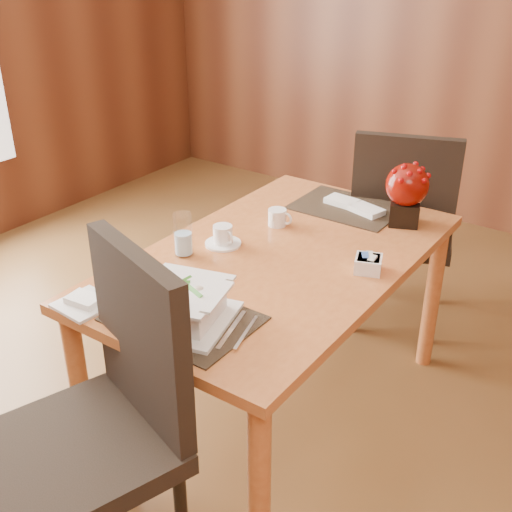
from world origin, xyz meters
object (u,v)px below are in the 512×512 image
Objects in this scene: near_chair at (106,409)px; soup_setting at (182,305)px; berry_decor at (407,190)px; bread_plate at (85,304)px; creamer_jug at (277,217)px; dining_table at (278,277)px; coffee_cup at (223,237)px; water_glass at (183,235)px; sugar_caddy at (368,264)px; far_chair at (402,221)px.

soup_setting is at bearing 103.61° from near_chair.
near_chair reaches higher than berry_decor.
creamer_jug is at bearing 79.30° from bread_plate.
bread_plate is (-0.32, -0.67, 0.10)m from dining_table.
coffee_cup is at bearing 122.28° from near_chair.
berry_decor is (0.26, 1.09, 0.09)m from soup_setting.
coffee_cup is 0.87m from near_chair.
soup_setting reaches higher than dining_table.
bread_plate is at bearing -93.22° from water_glass.
dining_table is 16.13× the size of sugar_caddy.
near_chair is at bearing -76.13° from coffee_cup.
far_chair is (0.42, 1.10, -0.24)m from water_glass.
soup_setting is 1.47m from far_chair.
creamer_jug is at bearing 75.20° from coffee_cup.
far_chair reaches higher than sugar_caddy.
soup_setting is 0.71m from sugar_caddy.
dining_table is 0.30m from creamer_jug.
water_glass is at bearing -114.02° from creamer_jug.
berry_decor is at bearing 63.24° from dining_table.
far_chair is at bearing 104.25° from sugar_caddy.
water_glass reaches higher than bread_plate.
creamer_jug is 0.09× the size of near_chair.
soup_setting is 3.89× the size of sugar_caddy.
soup_setting reaches higher than creamer_jug.
water_glass is at bearing 115.39° from soup_setting.
berry_decor reaches higher than creamer_jug.
berry_decor is 1.35m from bread_plate.
sugar_caddy is at bearing 12.58° from dining_table.
near_chair reaches higher than bread_plate.
far_chair reaches higher than bread_plate.
berry_decor reaches higher than dining_table.
coffee_cup is 0.78m from berry_decor.
coffee_cup reaches higher than bread_plate.
near_chair is (-0.02, -0.88, -0.04)m from dining_table.
water_glass is 1.20m from far_chair.
far_chair is (0.15, 1.77, -0.02)m from near_chair.
far_chair is (-0.14, 0.35, -0.31)m from berry_decor.
near_chair reaches higher than soup_setting.
water_glass is at bearing -127.26° from berry_decor.
sugar_caddy is 0.99m from bread_plate.
coffee_cup is 0.86× the size of water_glass.
coffee_cup is 1.45× the size of creamer_jug.
soup_setting is at bearing -49.62° from water_glass.
creamer_jug is 0.09× the size of far_chair.
berry_decor is 0.25× the size of far_chair.
dining_table is 0.36m from sugar_caddy.
far_chair is at bearing 81.87° from dining_table.
soup_setting is 1.39× the size of berry_decor.
bread_plate is 0.15× the size of near_chair.
near_chair is (-0.29, -1.42, -0.29)m from berry_decor.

